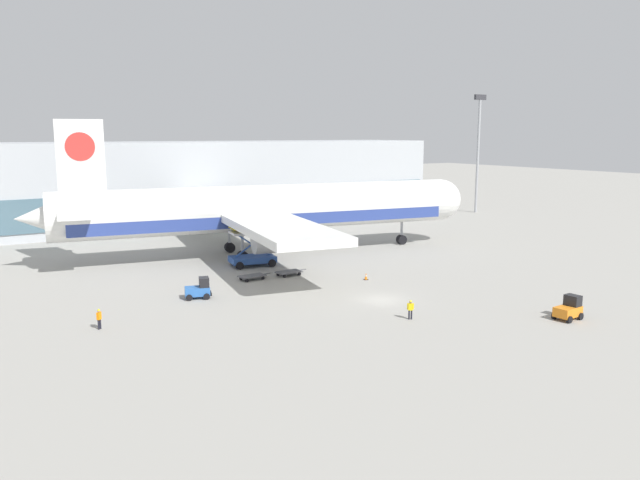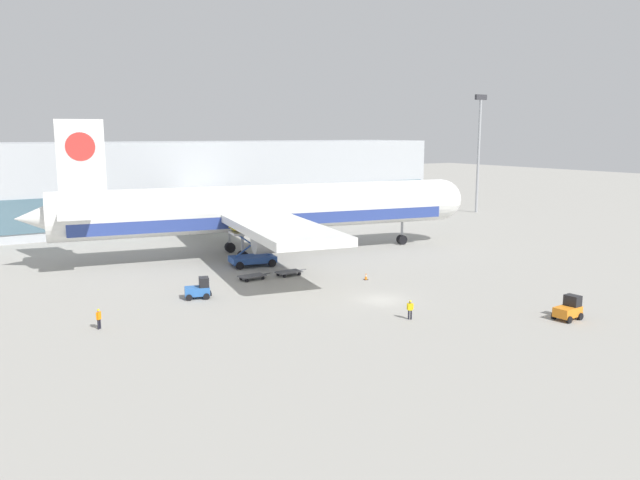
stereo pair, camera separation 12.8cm
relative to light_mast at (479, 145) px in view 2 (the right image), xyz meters
The scene contains 12 objects.
ground_plane 71.74m from the light_mast, 143.00° to the right, with size 400.00×400.00×0.00m, color #9E9B93.
terminal_building 54.66m from the light_mast, 161.16° to the left, with size 90.00×18.20×14.00m.
light_mast is the anchor object (origin of this frame).
airplane_main 58.78m from the light_mast, 163.39° to the right, with size 57.67×48.66×17.00m.
scissor_lift_loader 64.80m from the light_mast, 159.73° to the right, with size 5.64×4.14×4.62m.
baggage_tug_foreground 78.81m from the light_mast, 155.14° to the right, with size 2.75×2.23×2.00m.
baggage_tug_mid 73.79m from the light_mast, 130.06° to the right, with size 2.55×1.79×2.00m.
baggage_dolly_lead 70.37m from the light_mast, 155.64° to the right, with size 3.74×1.68×0.48m.
baggage_dolly_second 66.71m from the light_mast, 153.79° to the right, with size 3.74×1.68×0.48m.
ground_crew_near 89.97m from the light_mast, 155.17° to the right, with size 0.47×0.39×1.66m.
ground_crew_far 76.79m from the light_mast, 140.10° to the right, with size 0.49×0.38×1.66m.
traffic_cone_near 64.64m from the light_mast, 146.40° to the right, with size 0.40×0.40×0.75m.
Camera 2 is at (-35.09, -44.94, 15.43)m, focal length 35.00 mm.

